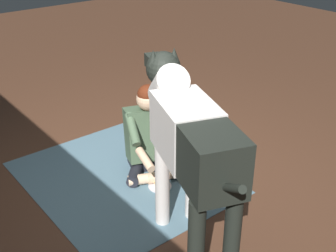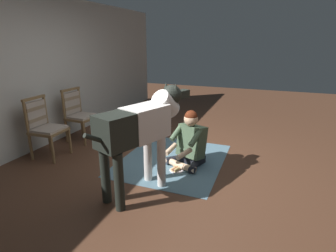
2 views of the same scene
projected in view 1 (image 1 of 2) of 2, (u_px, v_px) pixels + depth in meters
name	position (u px, v px, depth m)	size (l,w,h in m)	color
ground_plane	(140.00, 185.00, 3.92)	(14.90, 14.90, 0.00)	#4E2F20
area_rug	(122.00, 177.00, 4.03)	(1.84, 1.54, 0.01)	slate
person_sitting_on_floor	(150.00, 137.00, 4.00)	(0.70, 0.61, 0.85)	black
large_dog	(189.00, 138.00, 2.95)	(1.58, 0.71, 1.30)	silver
hot_dog_on_plate	(160.00, 185.00, 3.88)	(0.21, 0.21, 0.06)	silver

